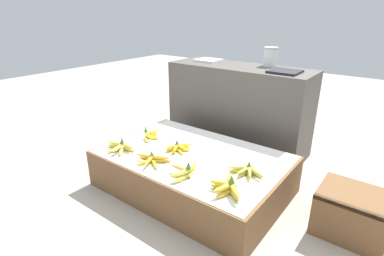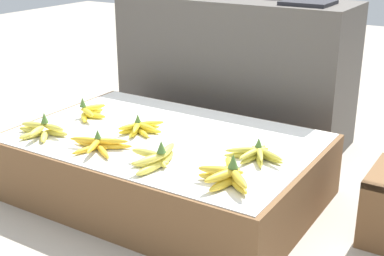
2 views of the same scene
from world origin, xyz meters
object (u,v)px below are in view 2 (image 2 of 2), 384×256
(banana_bunch_front_midright, at_px, (156,158))
(banana_bunch_front_right, at_px, (228,175))
(banana_bunch_middle_right, at_px, (256,154))
(banana_bunch_middle_left, at_px, (89,112))
(banana_bunch_front_left, at_px, (41,130))
(banana_bunch_front_midleft, at_px, (98,145))
(banana_bunch_middle_midleft, at_px, (140,128))

(banana_bunch_front_midright, height_order, banana_bunch_front_right, banana_bunch_front_right)
(banana_bunch_front_midright, bearing_deg, banana_bunch_middle_right, 40.39)
(banana_bunch_front_right, bearing_deg, banana_bunch_middle_left, 162.68)
(banana_bunch_front_left, xyz_separation_m, banana_bunch_front_right, (0.88, 0.02, 0.00))
(banana_bunch_front_midright, distance_m, banana_bunch_middle_left, 0.64)
(banana_bunch_front_left, bearing_deg, banana_bunch_front_midleft, 2.33)
(banana_bunch_front_left, relative_size, banana_bunch_middle_right, 0.98)
(banana_bunch_middle_left, relative_size, banana_bunch_middle_right, 0.80)
(banana_bunch_middle_right, bearing_deg, banana_bunch_middle_midleft, -179.59)
(banana_bunch_middle_left, bearing_deg, banana_bunch_front_midleft, -43.18)
(banana_bunch_middle_midleft, bearing_deg, banana_bunch_front_midright, -43.54)
(banana_bunch_front_midright, height_order, banana_bunch_middle_midleft, banana_bunch_front_midright)
(banana_bunch_middle_right, bearing_deg, banana_bunch_front_left, -163.64)
(banana_bunch_front_left, relative_size, banana_bunch_front_midright, 0.92)
(banana_bunch_front_midleft, distance_m, banana_bunch_middle_right, 0.62)
(banana_bunch_front_right, bearing_deg, banana_bunch_front_midright, -178.97)
(banana_bunch_front_left, distance_m, banana_bunch_middle_left, 0.29)
(banana_bunch_front_midright, relative_size, banana_bunch_middle_right, 1.06)
(banana_bunch_front_right, distance_m, banana_bunch_middle_left, 0.91)
(banana_bunch_middle_right, bearing_deg, banana_bunch_front_midright, -139.61)
(banana_bunch_front_right, bearing_deg, banana_bunch_front_left, -178.98)
(banana_bunch_front_right, xyz_separation_m, banana_bunch_middle_right, (-0.01, 0.24, -0.01))
(banana_bunch_middle_left, bearing_deg, banana_bunch_front_midright, -25.77)
(banana_bunch_front_midright, xyz_separation_m, banana_bunch_middle_right, (0.29, 0.24, -0.01))
(banana_bunch_front_right, xyz_separation_m, banana_bunch_middle_midleft, (-0.55, 0.24, -0.01))
(banana_bunch_middle_left, bearing_deg, banana_bunch_middle_midleft, -6.37)
(banana_bunch_middle_left, bearing_deg, banana_bunch_middle_right, -2.11)
(banana_bunch_front_midright, bearing_deg, banana_bunch_middle_midleft, 136.46)
(banana_bunch_front_midleft, relative_size, banana_bunch_middle_left, 1.26)
(banana_bunch_front_right, height_order, banana_bunch_middle_left, banana_bunch_front_right)
(banana_bunch_front_midright, relative_size, banana_bunch_middle_midleft, 1.35)
(banana_bunch_front_midleft, xyz_separation_m, banana_bunch_middle_midleft, (0.03, 0.24, -0.00))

